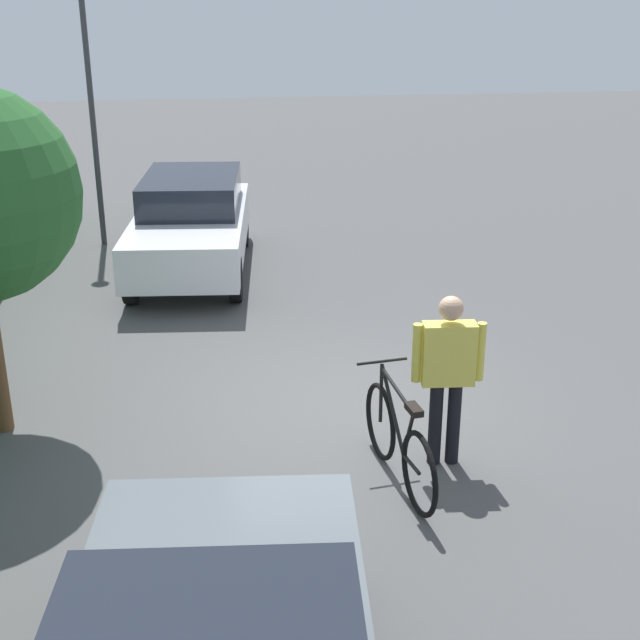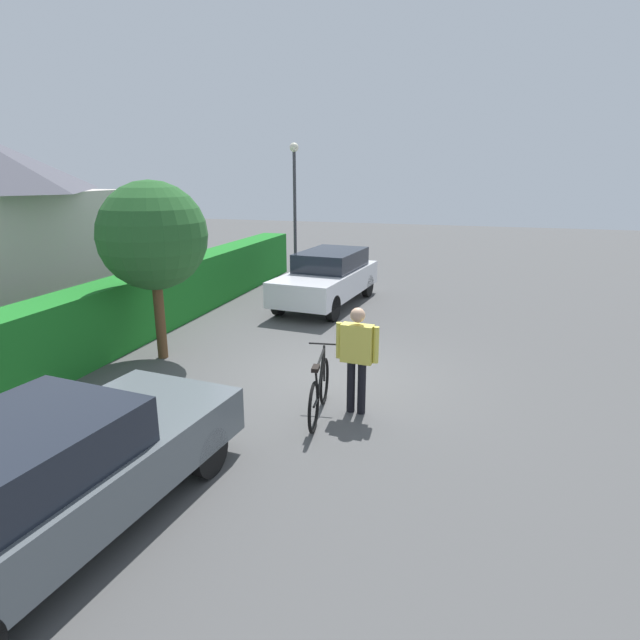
{
  "view_description": "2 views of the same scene",
  "coord_description": "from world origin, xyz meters",
  "px_view_note": "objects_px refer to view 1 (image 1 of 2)",
  "views": [
    {
      "loc": [
        -8.35,
        1.48,
        4.29
      ],
      "look_at": [
        -0.8,
        0.35,
        1.35
      ],
      "focal_mm": 47.76,
      "sensor_mm": 36.0,
      "label": 1
    },
    {
      "loc": [
        -8.75,
        -2.39,
        3.69
      ],
      "look_at": [
        -0.51,
        0.06,
        1.23
      ],
      "focal_mm": 29.15,
      "sensor_mm": 36.0,
      "label": 2
    }
  ],
  "objects_px": {
    "bicycle": "(399,443)",
    "street_lamp": "(89,79)",
    "parked_car_far": "(191,222)",
    "person_rider": "(448,367)"
  },
  "relations": [
    {
      "from": "street_lamp",
      "to": "bicycle",
      "type": "bearing_deg",
      "value": -158.61
    },
    {
      "from": "bicycle",
      "to": "person_rider",
      "type": "bearing_deg",
      "value": -60.59
    },
    {
      "from": "parked_car_far",
      "to": "street_lamp",
      "type": "bearing_deg",
      "value": 41.29
    },
    {
      "from": "bicycle",
      "to": "street_lamp",
      "type": "distance_m",
      "value": 9.7
    },
    {
      "from": "parked_car_far",
      "to": "street_lamp",
      "type": "relative_size",
      "value": 0.99
    },
    {
      "from": "person_rider",
      "to": "street_lamp",
      "type": "bearing_deg",
      "value": 25.04
    },
    {
      "from": "bicycle",
      "to": "street_lamp",
      "type": "relative_size",
      "value": 0.39
    },
    {
      "from": "parked_car_far",
      "to": "street_lamp",
      "type": "xyz_separation_m",
      "value": [
        1.83,
        1.61,
        2.11
      ]
    },
    {
      "from": "parked_car_far",
      "to": "person_rider",
      "type": "distance_m",
      "value": 7.01
    },
    {
      "from": "parked_car_far",
      "to": "person_rider",
      "type": "relative_size",
      "value": 2.61
    }
  ]
}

